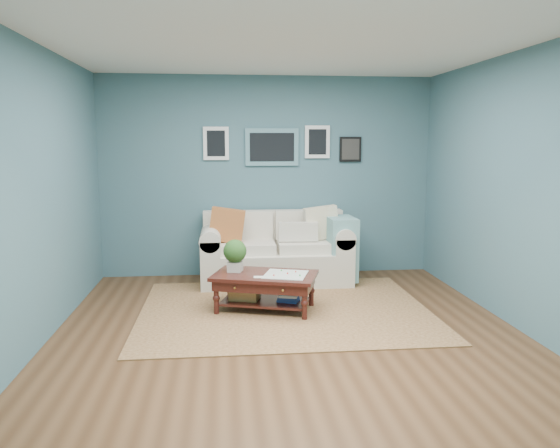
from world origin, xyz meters
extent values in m
plane|color=brown|center=(0.00, 0.00, 0.00)|extent=(5.00, 5.00, 0.00)
plane|color=white|center=(0.00, 0.00, 2.70)|extent=(5.00, 5.00, 0.00)
cube|color=#416775|center=(0.00, 2.50, 1.35)|extent=(4.50, 0.02, 2.70)
cube|color=#416775|center=(0.00, -2.50, 1.35)|extent=(4.50, 0.02, 2.70)
cube|color=#416775|center=(-2.25, 0.00, 1.35)|extent=(0.02, 5.00, 2.70)
cube|color=#416775|center=(2.25, 0.00, 1.35)|extent=(0.02, 5.00, 2.70)
cube|color=slate|center=(0.06, 2.48, 1.75)|extent=(0.72, 0.03, 0.50)
cube|color=black|center=(0.06, 2.46, 1.75)|extent=(0.60, 0.01, 0.38)
cube|color=white|center=(-0.69, 2.48, 1.80)|extent=(0.34, 0.03, 0.44)
cube|color=white|center=(0.68, 2.48, 1.82)|extent=(0.34, 0.03, 0.44)
cube|color=black|center=(1.14, 2.48, 1.72)|extent=(0.30, 0.03, 0.34)
cube|color=brown|center=(0.04, 0.78, 0.01)|extent=(3.11, 2.49, 0.01)
cube|color=beige|center=(0.06, 1.99, 0.21)|extent=(1.43, 0.88, 0.42)
cube|color=beige|center=(0.06, 2.33, 0.66)|extent=(1.87, 0.22, 0.48)
cube|color=beige|center=(-0.78, 1.99, 0.31)|extent=(0.24, 0.88, 0.62)
cube|color=beige|center=(0.89, 1.99, 0.31)|extent=(0.24, 0.88, 0.62)
cylinder|color=beige|center=(-0.78, 1.99, 0.62)|extent=(0.26, 0.88, 0.26)
cylinder|color=beige|center=(0.89, 1.99, 0.62)|extent=(0.26, 0.88, 0.26)
cube|color=beige|center=(-0.33, 1.93, 0.49)|extent=(0.72, 0.56, 0.13)
cube|color=beige|center=(0.44, 1.93, 0.49)|extent=(0.72, 0.56, 0.13)
cube|color=beige|center=(-0.33, 2.21, 0.73)|extent=(0.72, 0.12, 0.36)
cube|color=beige|center=(0.44, 2.21, 0.73)|extent=(0.72, 0.12, 0.36)
cube|color=#BB461E|center=(-0.57, 1.94, 0.77)|extent=(0.49, 0.17, 0.48)
cube|color=#ECE4CB|center=(0.66, 2.01, 0.77)|extent=(0.47, 0.18, 0.46)
cube|color=beige|center=(0.34, 1.89, 0.68)|extent=(0.50, 0.12, 0.24)
cube|color=#6C9C9D|center=(0.89, 1.87, 0.46)|extent=(0.34, 0.55, 0.80)
cube|color=black|center=(-0.17, 0.80, 0.39)|extent=(1.23, 0.93, 0.04)
cube|color=black|center=(-0.17, 0.80, 0.32)|extent=(1.14, 0.84, 0.11)
cube|color=black|center=(-0.17, 0.80, 0.10)|extent=(1.03, 0.73, 0.02)
sphere|color=gold|center=(-0.50, 0.59, 0.32)|extent=(0.03, 0.03, 0.03)
sphere|color=gold|center=(-0.02, 0.44, 0.32)|extent=(0.03, 0.03, 0.03)
cylinder|color=black|center=(-0.70, 0.70, 0.19)|extent=(0.05, 0.05, 0.37)
cylinder|color=black|center=(0.21, 0.42, 0.19)|extent=(0.05, 0.05, 0.37)
cylinder|color=black|center=(-0.55, 1.17, 0.19)|extent=(0.05, 0.05, 0.37)
cylinder|color=black|center=(0.35, 0.89, 0.19)|extent=(0.05, 0.05, 0.37)
cube|color=beige|center=(-0.49, 0.94, 0.46)|extent=(0.18, 0.18, 0.11)
sphere|color=#25471C|center=(-0.49, 0.94, 0.64)|extent=(0.26, 0.26, 0.26)
cube|color=silver|center=(0.04, 0.73, 0.41)|extent=(0.55, 0.55, 0.01)
cube|color=#A27746|center=(-0.39, 0.87, 0.21)|extent=(0.36, 0.30, 0.18)
cube|color=navy|center=(0.08, 0.74, 0.16)|extent=(0.26, 0.22, 0.10)
camera|label=1|loc=(-0.61, -4.93, 1.83)|focal=35.00mm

